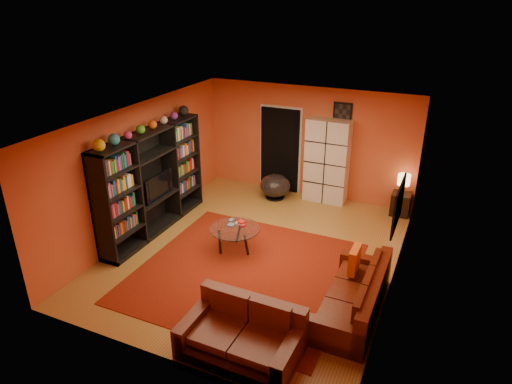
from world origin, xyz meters
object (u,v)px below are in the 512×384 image
at_px(loveseat, 244,333).
at_px(storage_cabinet, 327,161).
at_px(entertainment_unit, 152,182).
at_px(coffee_table, 235,231).
at_px(bowl_chair, 275,186).
at_px(table_lamp, 404,180).
at_px(sofa, 357,298).
at_px(side_table, 401,204).
at_px(tv, 155,186).

height_order(loveseat, storage_cabinet, storage_cabinet).
xyz_separation_m(entertainment_unit, coffee_table, (1.89, -0.12, -0.62)).
height_order(bowl_chair, table_lamp, table_lamp).
height_order(sofa, side_table, sofa).
xyz_separation_m(tv, loveseat, (3.12, -2.43, -0.69)).
bearing_deg(coffee_table, entertainment_unit, 176.22).
bearing_deg(storage_cabinet, coffee_table, -106.22).
xyz_separation_m(coffee_table, bowl_chair, (-0.21, 2.55, -0.12)).
bearing_deg(bowl_chair, sofa, -51.49).
relative_size(sofa, storage_cabinet, 1.04).
distance_m(tv, coffee_table, 1.92).
relative_size(tv, coffee_table, 0.92).
bearing_deg(sofa, bowl_chair, 128.72).
distance_m(coffee_table, bowl_chair, 2.56).
distance_m(tv, side_table, 5.29).
distance_m(sofa, side_table, 3.76).
xyz_separation_m(tv, side_table, (4.47, 2.73, -0.72)).
bearing_deg(bowl_chair, tv, -124.15).
bearing_deg(bowl_chair, entertainment_unit, -124.77).
distance_m(sofa, bowl_chair, 4.38).
height_order(sofa, bowl_chair, sofa).
bearing_deg(sofa, side_table, 88.43).
relative_size(entertainment_unit, tv, 3.45).
relative_size(coffee_table, bowl_chair, 1.33).
bearing_deg(loveseat, entertainment_unit, 53.68).
height_order(coffee_table, storage_cabinet, storage_cabinet).
distance_m(side_table, table_lamp, 0.56).
bearing_deg(loveseat, bowl_chair, 18.09).
bearing_deg(loveseat, side_table, -13.74).
xyz_separation_m(coffee_table, table_lamp, (2.63, 2.87, 0.38)).
height_order(entertainment_unit, coffee_table, entertainment_unit).
distance_m(loveseat, coffee_table, 2.63).
distance_m(entertainment_unit, bowl_chair, 3.04).
bearing_deg(side_table, bowl_chair, -173.39).
xyz_separation_m(sofa, coffee_table, (-2.52, 0.88, 0.15)).
relative_size(loveseat, coffee_table, 1.70).
height_order(entertainment_unit, side_table, entertainment_unit).
height_order(entertainment_unit, table_lamp, entertainment_unit).
relative_size(coffee_table, table_lamp, 2.15).
xyz_separation_m(tv, coffee_table, (1.84, -0.14, -0.54)).
bearing_deg(storage_cabinet, bowl_chair, -160.23).
relative_size(coffee_table, side_table, 1.90).
bearing_deg(table_lamp, bowl_chair, -173.39).
height_order(coffee_table, side_table, side_table).
height_order(tv, storage_cabinet, storage_cabinet).
height_order(tv, side_table, tv).
xyz_separation_m(loveseat, bowl_chair, (-1.49, 4.83, 0.03)).
xyz_separation_m(entertainment_unit, side_table, (4.53, 2.75, -0.80)).
xyz_separation_m(sofa, loveseat, (-1.24, -1.41, -0.00)).
relative_size(storage_cabinet, side_table, 3.90).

